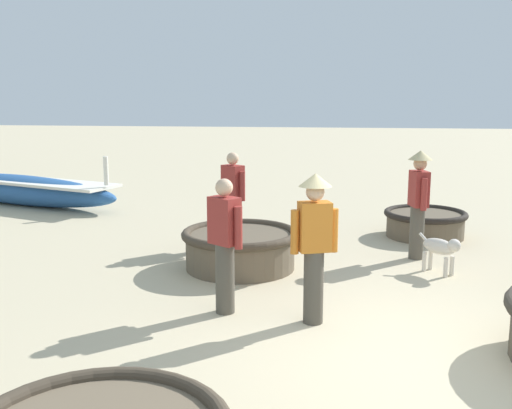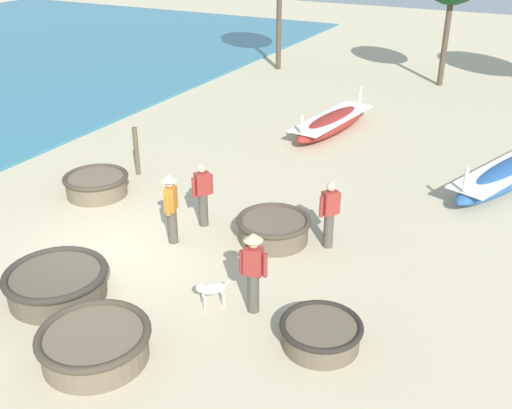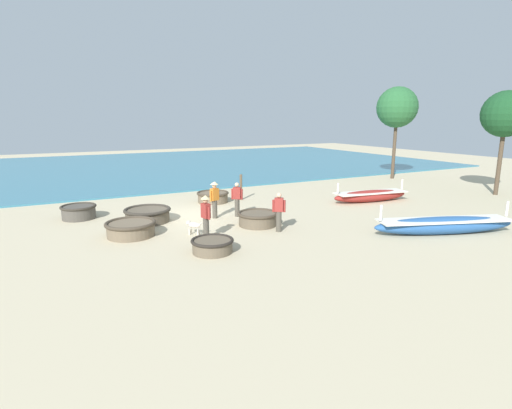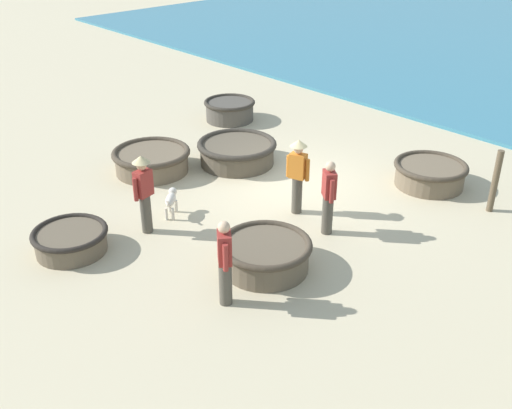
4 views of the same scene
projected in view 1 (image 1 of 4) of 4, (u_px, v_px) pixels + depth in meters
The scene contains 9 objects.
ground_plane at pixel (420, 360), 5.71m from camera, with size 80.00×80.00×0.00m, color #C6B793.
coracle_front_left at pixel (425, 223), 10.59m from camera, with size 1.45×1.45×0.47m.
coracle_weathered at pixel (240, 247), 8.67m from camera, with size 1.70×1.70×0.57m.
long_boat_ochre_hull at pixel (19, 189), 13.74m from camera, with size 2.85×5.70×1.22m.
fisherman_by_coracle at pixel (314, 239), 6.48m from camera, with size 0.36×0.51×1.67m.
fisherman_crouching at pixel (225, 242), 6.81m from camera, with size 0.38×0.45×1.57m.
fisherman_standing_left at pixel (418, 197), 9.05m from camera, with size 0.52×0.36×1.67m.
fisherman_standing_right at pixel (233, 197), 9.79m from camera, with size 0.38×0.45×1.57m.
dog at pixel (441, 248), 8.37m from camera, with size 0.54×0.51×0.55m.
Camera 1 is at (-5.50, 0.86, 2.50)m, focal length 42.00 mm.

